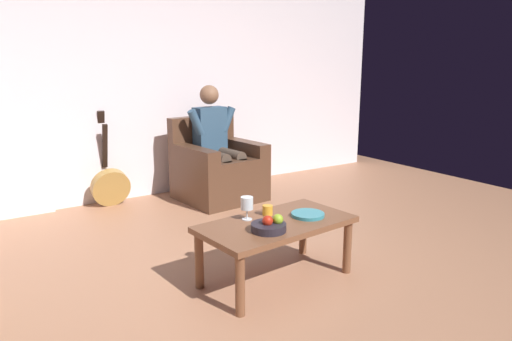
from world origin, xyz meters
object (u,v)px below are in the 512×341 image
(guitar, at_px, (110,184))
(armchair, at_px, (217,171))
(decorative_dish, at_px, (308,215))
(person_seated, at_px, (217,140))
(fruit_bowl, at_px, (269,226))
(coffee_table, at_px, (276,230))
(candle_jar, at_px, (268,210))
(wine_glass_near, at_px, (247,204))

(guitar, bearing_deg, armchair, 160.74)
(armchair, xyz_separation_m, decorative_dish, (0.38, 2.02, 0.12))
(person_seated, distance_m, fruit_bowl, 2.26)
(armchair, bearing_deg, coffee_table, 66.87)
(fruit_bowl, relative_size, decorative_dish, 0.98)
(coffee_table, distance_m, fruit_bowl, 0.21)
(guitar, height_order, candle_jar, guitar)
(armchair, xyz_separation_m, candle_jar, (0.60, 1.85, 0.15))
(wine_glass_near, height_order, decorative_dish, wine_glass_near)
(armchair, height_order, fruit_bowl, armchair)
(person_seated, xyz_separation_m, wine_glass_near, (0.77, 1.85, -0.12))
(armchair, height_order, decorative_dish, armchair)
(fruit_bowl, distance_m, decorative_dish, 0.41)
(coffee_table, bearing_deg, fruit_bowl, 40.85)
(fruit_bowl, bearing_deg, candle_jar, -122.79)
(fruit_bowl, bearing_deg, armchair, -110.02)
(wine_glass_near, xyz_separation_m, decorative_dish, (-0.40, 0.17, -0.10))
(coffee_table, height_order, wine_glass_near, wine_glass_near)
(armchair, height_order, candle_jar, armchair)
(fruit_bowl, relative_size, candle_jar, 3.11)
(candle_jar, bearing_deg, armchair, -107.91)
(armchair, bearing_deg, guitar, -24.91)
(guitar, xyz_separation_m, candle_jar, (-0.48, 2.22, 0.23))
(coffee_table, distance_m, candle_jar, 0.18)
(coffee_table, relative_size, fruit_bowl, 4.84)
(guitar, bearing_deg, coffee_table, 100.67)
(armchair, distance_m, decorative_dish, 2.06)
(armchair, relative_size, coffee_table, 0.81)
(guitar, distance_m, candle_jar, 2.28)
(person_seated, distance_m, decorative_dish, 2.07)
(armchair, relative_size, candle_jar, 12.14)
(person_seated, height_order, guitar, person_seated)
(coffee_table, bearing_deg, wine_glass_near, -43.93)
(wine_glass_near, distance_m, decorative_dish, 0.44)
(coffee_table, distance_m, decorative_dish, 0.26)
(armchair, distance_m, coffee_table, 2.09)
(wine_glass_near, bearing_deg, armchair, -112.70)
(person_seated, bearing_deg, decorative_dish, 73.79)
(decorative_dish, bearing_deg, coffee_table, -6.75)
(coffee_table, relative_size, candle_jar, 15.05)
(armchair, bearing_deg, person_seated, -90.00)
(person_seated, relative_size, guitar, 1.25)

